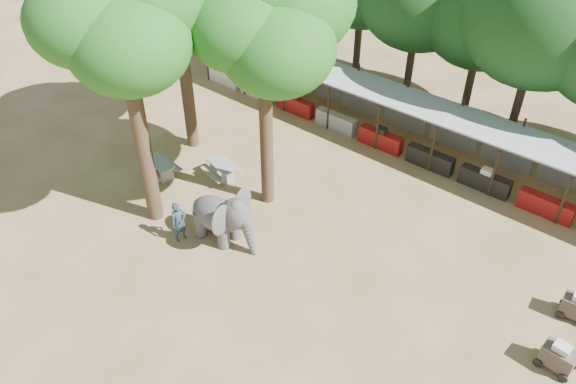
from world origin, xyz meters
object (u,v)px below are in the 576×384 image
Objects in this scene: elephant at (223,217)px; cart_front at (558,357)px; picnic_table_near at (160,167)px; yard_tree_back at (264,12)px; handler at (179,222)px; yard_tree_center at (119,5)px; picnic_table_far at (222,169)px.

elephant reaches higher than cart_front.
cart_front is at bearing 11.04° from picnic_table_near.
yard_tree_back is 6.15× the size of handler.
yard_tree_center is 18.64m from cart_front.
elephant is at bearing -38.58° from handler.
yard_tree_back is (3.00, 4.00, -0.67)m from yard_tree_center.
elephant is 12.94m from cart_front.
handler is (-1.43, -1.14, -0.30)m from elephant.
elephant reaches higher than picnic_table_near.
yard_tree_back is 6.26× the size of picnic_table_near.
cart_front is at bearing 5.97° from elephant.
picnic_table_near is (-1.96, 1.88, -8.67)m from yard_tree_center.
picnic_table_near is (-5.48, 1.22, -0.68)m from elephant.
yard_tree_center reaches higher than picnic_table_far.
yard_tree_back reaches higher than elephant.
yard_tree_center is at bearing -164.60° from cart_front.
handler reaches higher than picnic_table_far.
yard_tree_center is 9.95× the size of cart_front.
handler is at bearing -161.22° from cart_front.
handler is (-0.91, -4.47, -7.62)m from yard_tree_back.
elephant reaches higher than handler.
elephant reaches higher than picnic_table_far.
yard_tree_center reaches higher than picnic_table_near.
elephant is at bearing -5.41° from picnic_table_near.
picnic_table_far is at bearing -177.51° from cart_front.
elephant is 2.66× the size of cart_front.
yard_tree_back reaches higher than cart_front.
picnic_table_far is (-3.15, 3.01, -0.70)m from elephant.
picnic_table_near is (-4.96, -2.12, -8.00)m from yard_tree_back.
cart_front is at bearing -3.79° from yard_tree_back.
picnic_table_far is at bearing 35.32° from handler.
elephant is 1.85m from handler.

